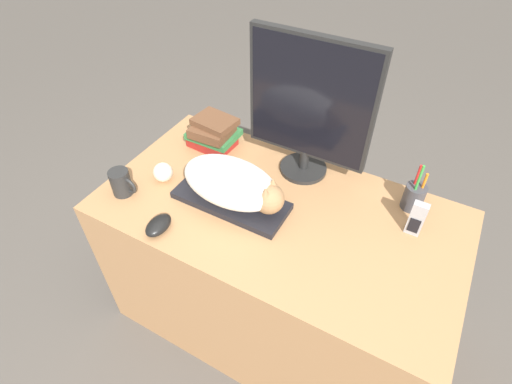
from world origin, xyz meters
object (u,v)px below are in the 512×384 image
object	(u,v)px
phone	(417,219)
baseball	(163,172)
keyboard	(231,200)
coffee_mug	(122,183)
cat	(234,184)
computer_mouse	(158,225)
monitor	(310,105)
pen_cup	(414,196)
book_stack	(213,133)

from	to	relation	value
phone	baseball	bearing A→B (deg)	-167.72
keyboard	coffee_mug	bearing A→B (deg)	-158.39
keyboard	cat	size ratio (longest dim) A/B	1.09
cat	computer_mouse	xyz separation A→B (m)	(-0.16, -0.22, -0.08)
computer_mouse	baseball	world-z (taller)	baseball
computer_mouse	coffee_mug	xyz separation A→B (m)	(-0.23, 0.08, 0.03)
cat	baseball	size ratio (longest dim) A/B	5.14
monitor	phone	bearing A→B (deg)	-14.41
cat	pen_cup	xyz separation A→B (m)	(0.55, 0.29, -0.05)
pen_cup	phone	bearing A→B (deg)	-74.49
cat	coffee_mug	distance (m)	0.42
monitor	coffee_mug	xyz separation A→B (m)	(-0.52, -0.44, -0.24)
phone	keyboard	bearing A→B (deg)	-163.58
baseball	phone	world-z (taller)	phone
pen_cup	book_stack	distance (m)	0.81
cat	book_stack	bearing A→B (deg)	135.30
computer_mouse	phone	world-z (taller)	phone
book_stack	monitor	bearing A→B (deg)	5.33
keyboard	phone	bearing A→B (deg)	16.42
book_stack	pen_cup	bearing A→B (deg)	2.73
keyboard	phone	world-z (taller)	phone
monitor	phone	world-z (taller)	monitor
computer_mouse	book_stack	bearing A→B (deg)	101.54
monitor	book_stack	xyz separation A→B (m)	(-0.39, -0.04, -0.23)
phone	cat	bearing A→B (deg)	-163.16
monitor	book_stack	bearing A→B (deg)	-174.67
monitor	cat	bearing A→B (deg)	-114.70
keyboard	coffee_mug	distance (m)	0.40
keyboard	cat	world-z (taller)	cat
book_stack	keyboard	bearing A→B (deg)	-46.49
pen_cup	book_stack	world-z (taller)	pen_cup
monitor	pen_cup	xyz separation A→B (m)	(0.42, 0.00, -0.24)
computer_mouse	pen_cup	xyz separation A→B (m)	(0.71, 0.52, 0.03)
cat	computer_mouse	size ratio (longest dim) A/B	3.57
baseball	keyboard	bearing A→B (deg)	3.34
coffee_mug	baseball	size ratio (longest dim) A/B	1.44
monitor	phone	xyz separation A→B (m)	(0.45, -0.11, -0.23)
keyboard	coffee_mug	size ratio (longest dim) A/B	3.88
baseball	book_stack	xyz separation A→B (m)	(0.05, 0.27, 0.03)
monitor	coffee_mug	distance (m)	0.72
cat	phone	size ratio (longest dim) A/B	2.92
cat	phone	bearing A→B (deg)	16.84
pen_cup	monitor	bearing A→B (deg)	-179.74
pen_cup	phone	distance (m)	0.12
cat	computer_mouse	distance (m)	0.29
baseball	phone	bearing A→B (deg)	12.28
coffee_mug	phone	distance (m)	1.02
monitor	computer_mouse	bearing A→B (deg)	-119.60
pen_cup	phone	xyz separation A→B (m)	(0.03, -0.12, 0.01)
monitor	pen_cup	size ratio (longest dim) A/B	2.70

